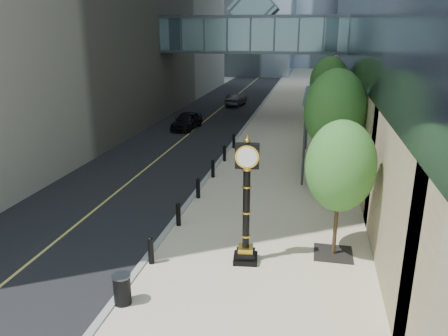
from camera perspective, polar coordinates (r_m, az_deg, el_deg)
The scene contains 13 objects.
ground at distance 14.48m, azimuth -0.48°, elevation -15.55°, with size 320.00×320.00×0.00m, color gray.
road at distance 53.31m, azimuth 1.22°, elevation 9.12°, with size 8.00×180.00×0.02m, color black.
sidewalk at distance 52.46m, azimuth 9.95°, elevation 8.75°, with size 8.00×180.00×0.06m, color #C5B498.
curb at distance 52.73m, azimuth 5.55°, elevation 8.98°, with size 0.25×180.00×0.07m, color gray.
skywalk at distance 40.23m, azimuth 3.90°, elevation 17.32°, with size 17.00×4.20×5.80m.
entrance_canopy at distance 26.12m, azimuth 13.73°, elevation 8.95°, with size 3.00×8.00×4.38m.
bollard_row at distance 22.74m, azimuth -2.37°, elevation -1.39°, with size 0.20×16.20×0.90m.
street_trees at distance 27.81m, azimuth 13.83°, elevation 8.60°, with size 3.00×28.39×6.16m.
street_clock at distance 15.04m, azimuth 2.93°, elevation -5.53°, with size 0.93×0.93×4.50m.
trash_bin at distance 13.85m, azimuth -13.16°, elevation -15.25°, with size 0.52×0.52×0.90m, color black.
pedestrian at distance 27.00m, azimuth 13.12°, elevation 2.19°, with size 0.64×0.42×1.76m, color #B8B1A8.
car_near at distance 36.45m, azimuth -4.89°, elevation 6.19°, with size 1.65×4.10×1.40m, color black.
car_far at distance 47.86m, azimuth 1.61°, elevation 8.95°, with size 1.40×4.01×1.32m, color black.
Camera 1 is at (2.56, -11.84, 7.93)m, focal length 35.00 mm.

